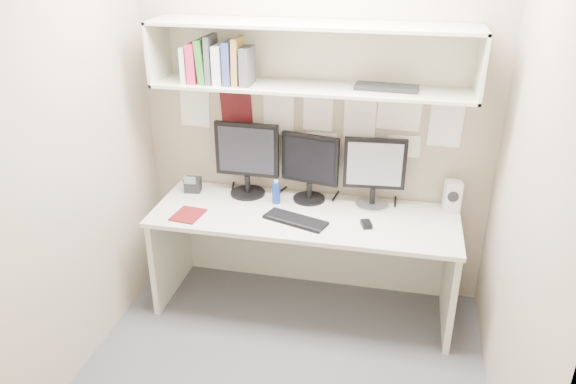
% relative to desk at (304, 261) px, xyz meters
% --- Properties ---
extents(floor, '(2.40, 2.00, 0.01)m').
position_rel_desk_xyz_m(floor, '(0.00, -0.65, -0.37)').
color(floor, '#46464B').
rests_on(floor, ground).
extents(wall_back, '(2.40, 0.02, 2.60)m').
position_rel_desk_xyz_m(wall_back, '(0.00, 0.35, 0.93)').
color(wall_back, tan).
rests_on(wall_back, ground).
extents(wall_front, '(2.40, 0.02, 2.60)m').
position_rel_desk_xyz_m(wall_front, '(0.00, -1.65, 0.93)').
color(wall_front, tan).
rests_on(wall_front, ground).
extents(wall_left, '(0.02, 2.00, 2.60)m').
position_rel_desk_xyz_m(wall_left, '(-1.20, -0.65, 0.93)').
color(wall_left, tan).
rests_on(wall_left, ground).
extents(wall_right, '(0.02, 2.00, 2.60)m').
position_rel_desk_xyz_m(wall_right, '(1.20, -0.65, 0.93)').
color(wall_right, tan).
rests_on(wall_right, ground).
extents(desk, '(2.00, 0.70, 0.73)m').
position_rel_desk_xyz_m(desk, '(0.00, 0.00, 0.00)').
color(desk, beige).
rests_on(desk, floor).
extents(overhead_hutch, '(2.00, 0.38, 0.40)m').
position_rel_desk_xyz_m(overhead_hutch, '(0.00, 0.21, 1.35)').
color(overhead_hutch, beige).
rests_on(overhead_hutch, wall_back).
extents(pinned_papers, '(1.92, 0.01, 0.48)m').
position_rel_desk_xyz_m(pinned_papers, '(0.00, 0.34, 0.88)').
color(pinned_papers, white).
rests_on(pinned_papers, wall_back).
extents(monitor_left, '(0.45, 0.24, 0.52)m').
position_rel_desk_xyz_m(monitor_left, '(-0.45, 0.22, 0.64)').
color(monitor_left, black).
rests_on(monitor_left, desk).
extents(monitor_center, '(0.40, 0.22, 0.47)m').
position_rel_desk_xyz_m(monitor_center, '(-0.01, 0.22, 0.62)').
color(monitor_center, black).
rests_on(monitor_center, desk).
extents(monitor_right, '(0.41, 0.22, 0.47)m').
position_rel_desk_xyz_m(monitor_right, '(0.42, 0.22, 0.62)').
color(monitor_right, '#A5A5AA').
rests_on(monitor_right, desk).
extents(keyboard, '(0.44, 0.27, 0.02)m').
position_rel_desk_xyz_m(keyboard, '(-0.04, -0.12, 0.37)').
color(keyboard, black).
rests_on(keyboard, desk).
extents(mouse, '(0.09, 0.11, 0.03)m').
position_rel_desk_xyz_m(mouse, '(0.41, -0.09, 0.38)').
color(mouse, black).
rests_on(mouse, desk).
extents(speaker, '(0.11, 0.12, 0.21)m').
position_rel_desk_xyz_m(speaker, '(0.94, 0.25, 0.47)').
color(speaker, silver).
rests_on(speaker, desk).
extents(blue_bottle, '(0.05, 0.05, 0.17)m').
position_rel_desk_xyz_m(blue_bottle, '(-0.22, 0.11, 0.44)').
color(blue_bottle, navy).
rests_on(blue_bottle, desk).
extents(maroon_notebook, '(0.20, 0.23, 0.01)m').
position_rel_desk_xyz_m(maroon_notebook, '(-0.74, -0.19, 0.37)').
color(maroon_notebook, '#5E1011').
rests_on(maroon_notebook, desk).
extents(desk_phone, '(0.12, 0.11, 0.13)m').
position_rel_desk_xyz_m(desk_phone, '(-0.84, 0.17, 0.42)').
color(desk_phone, black).
rests_on(desk_phone, desk).
extents(book_stack, '(0.44, 0.18, 0.30)m').
position_rel_desk_xyz_m(book_stack, '(-0.58, 0.11, 1.30)').
color(book_stack, silver).
rests_on(book_stack, overhead_hutch).
extents(hutch_tray, '(0.39, 0.17, 0.03)m').
position_rel_desk_xyz_m(hutch_tray, '(0.46, 0.17, 1.19)').
color(hutch_tray, black).
rests_on(hutch_tray, overhead_hutch).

